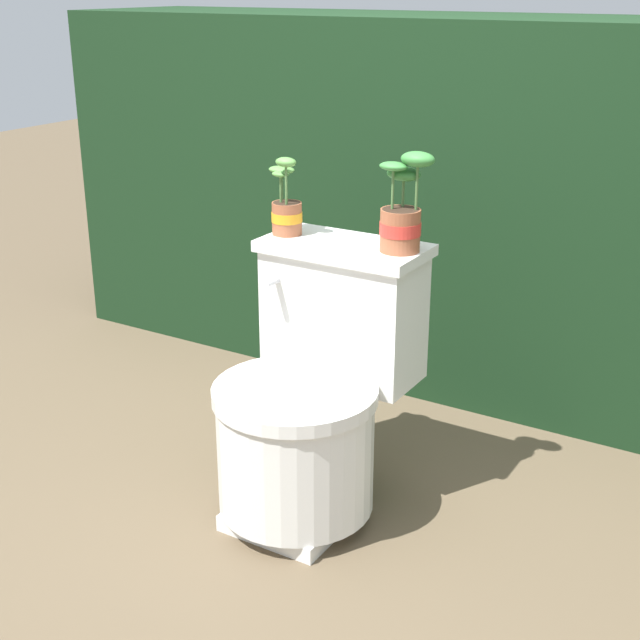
# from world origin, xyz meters

# --- Properties ---
(ground_plane) EXTENTS (12.00, 12.00, 0.00)m
(ground_plane) POSITION_xyz_m (0.00, 0.00, 0.00)
(ground_plane) COLOR brown
(hedge_backdrop) EXTENTS (3.18, 0.65, 1.26)m
(hedge_backdrop) POSITION_xyz_m (0.00, 1.16, 0.63)
(hedge_backdrop) COLOR black
(hedge_backdrop) RESTS_ON ground
(toilet) EXTENTS (0.45, 0.58, 0.72)m
(toilet) POSITION_xyz_m (-0.02, 0.08, 0.32)
(toilet) COLOR white
(toilet) RESTS_ON ground
(potted_plant_left) EXTENTS (0.11, 0.09, 0.22)m
(potted_plant_left) POSITION_xyz_m (-0.20, 0.23, 0.79)
(potted_plant_left) COLOR #9E5638
(potted_plant_left) RESTS_ON toilet
(potted_plant_midleft) EXTENTS (0.14, 0.12, 0.26)m
(potted_plant_midleft) POSITION_xyz_m (0.14, 0.25, 0.81)
(potted_plant_midleft) COLOR #9E5638
(potted_plant_midleft) RESTS_ON toilet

